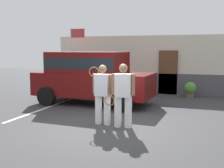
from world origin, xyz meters
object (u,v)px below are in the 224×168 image
parked_suv (91,75)px  potted_plant_by_porch (190,89)px  flag_pole (74,48)px  tennis_player_man (103,93)px  tennis_player_woman (123,95)px

parked_suv → potted_plant_by_porch: size_ratio=6.71×
parked_suv → flag_pole: flag_pole is taller
tennis_player_man → potted_plant_by_porch: (2.08, 5.57, -0.51)m
flag_pole → tennis_player_woman: bearing=-53.3°
parked_suv → tennis_player_woman: 3.58m
flag_pole → parked_suv: bearing=-53.8°
parked_suv → tennis_player_woman: parked_suv is taller
flag_pole → potted_plant_by_porch: bearing=-3.0°
parked_suv → flag_pole: size_ratio=1.43×
tennis_player_woman → flag_pole: 7.60m
tennis_player_woman → potted_plant_by_porch: 5.89m
parked_suv → flag_pole: (-2.31, 3.16, 1.10)m
tennis_player_man → potted_plant_by_porch: tennis_player_man is taller
parked_suv → tennis_player_woman: (2.17, -2.84, -0.24)m
parked_suv → flag_pole: 4.06m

